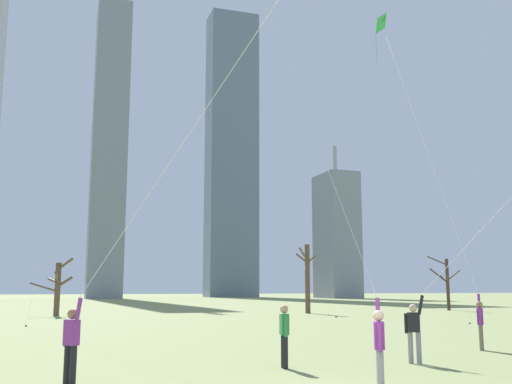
{
  "coord_description": "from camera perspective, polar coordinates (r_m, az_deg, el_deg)",
  "views": [
    {
      "loc": [
        -5.17,
        -9.5,
        2.06
      ],
      "look_at": [
        0.0,
        6.0,
        4.71
      ],
      "focal_mm": 41.6,
      "sensor_mm": 36.0,
      "label": 1
    }
  ],
  "objects": [
    {
      "name": "skyline_mid_tower_left",
      "position": [
        126.18,
        7.76,
        -4.13
      ],
      "size": [
        6.64,
        10.21,
        32.26
      ],
      "color": "gray",
      "rests_on": "ground"
    },
    {
      "name": "kite_flyer_foreground_left_red",
      "position": [
        12.77,
        -14.24,
        -8.79
      ],
      "size": [
        4.67,
        7.37,
        9.78
      ],
      "color": "black",
      "rests_on": "ground"
    },
    {
      "name": "bare_tree_right_of_center",
      "position": [
        59.22,
        17.87,
        -8.25
      ],
      "size": [
        2.71,
        2.21,
        5.09
      ],
      "color": "#423326",
      "rests_on": "ground"
    },
    {
      "name": "bare_tree_center",
      "position": [
        49.88,
        4.95,
        -8.07
      ],
      "size": [
        1.82,
        3.1,
        5.67
      ],
      "color": "brown",
      "rests_on": "ground"
    },
    {
      "name": "skyline_squat_block",
      "position": [
        126.16,
        -13.93,
        4.3
      ],
      "size": [
        6.93,
        7.11,
        68.7
      ],
      "color": "gray",
      "rests_on": "ground"
    },
    {
      "name": "kite_flyer_foreground_right_blue",
      "position": [
        17.56,
        19.58,
        -6.9
      ],
      "size": [
        8.0,
        5.28,
        11.43
      ],
      "color": "gray",
      "rests_on": "ground"
    },
    {
      "name": "kite_flyer_midfield_right_teal",
      "position": [
        14.37,
        8.15,
        -3.83
      ],
      "size": [
        1.64,
        14.77,
        19.15
      ],
      "color": "gray",
      "rests_on": "ground"
    },
    {
      "name": "kite_flyer_midfield_left_green",
      "position": [
        25.6,
        17.37,
        -1.09
      ],
      "size": [
        5.6,
        14.4,
        19.14
      ],
      "color": "#726656",
      "rests_on": "ground"
    },
    {
      "name": "skyline_short_annex",
      "position": [
        142.47,
        -2.36,
        3.89
      ],
      "size": [
        11.58,
        7.18,
        68.69
      ],
      "color": "slate",
      "rests_on": "ground"
    },
    {
      "name": "bare_tree_left_of_center",
      "position": [
        47.55,
        -18.53,
        -8.58
      ],
      "size": [
        3.09,
        2.28,
        4.29
      ],
      "color": "brown",
      "rests_on": "ground"
    },
    {
      "name": "bystander_watching_nearby",
      "position": [
        15.99,
        2.74,
        -13.36
      ],
      "size": [
        0.25,
        0.5,
        1.62
      ],
      "color": "black",
      "rests_on": "ground"
    }
  ]
}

